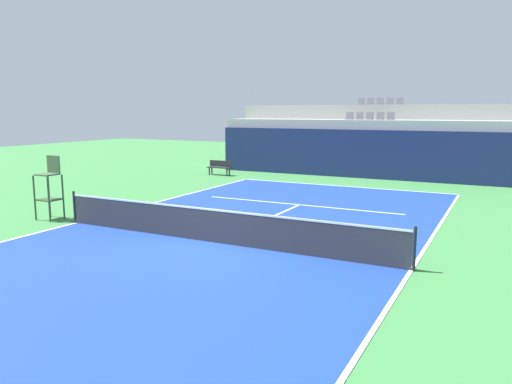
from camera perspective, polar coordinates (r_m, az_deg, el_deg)
ground_plane at (r=14.15m, az=-4.85°, el=-5.89°), size 80.00×80.00×0.00m
court_surface at (r=14.15m, az=-4.85°, el=-5.87°), size 11.00×24.00×0.01m
baseline_far at (r=24.88m, az=9.91°, el=0.68°), size 11.00×0.10×0.00m
sideline_left at (r=17.58m, az=-20.11°, el=-3.37°), size 0.10×24.00×0.00m
sideline_right at (r=12.26m, az=17.55°, el=-8.66°), size 0.10×24.00×0.00m
service_line_far at (r=19.72m, az=5.07°, el=-1.49°), size 8.26×0.10×0.00m
centre_service_line at (r=16.86m, az=0.94°, el=-3.32°), size 0.10×6.40×0.00m
back_wall at (r=28.08m, az=12.15°, el=4.33°), size 17.49×0.30×2.69m
stands_tier_lower at (r=29.36m, az=12.86°, el=5.03°), size 17.49×2.40×3.22m
stands_tier_upper at (r=31.66m, az=13.99°, el=6.08°), size 17.49×2.40×4.09m
seating_row_lower at (r=29.38m, az=13.04°, el=8.42°), size 2.83×0.44×0.44m
seating_row_upper at (r=31.71m, az=14.19°, el=10.01°), size 2.83×0.44×0.44m
tennis_net at (r=14.02m, az=-4.88°, el=-3.88°), size 11.08×0.08×1.07m
umpire_chair at (r=18.35m, az=-22.84°, el=0.71°), size 0.76×0.66×2.20m
player_bench at (r=28.84m, az=-4.22°, el=2.97°), size 1.50×0.40×0.85m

